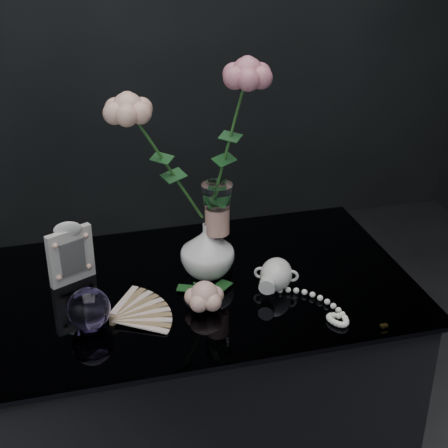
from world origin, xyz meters
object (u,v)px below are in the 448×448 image
object	(u,v)px
vase	(207,250)
paperweight	(89,309)
pearl_jar	(276,273)
wine_glass	(217,230)
loose_rose	(204,296)
picture_frame	(70,252)

from	to	relation	value
vase	paperweight	xyz separation A→B (m)	(-0.28, -0.14, -0.02)
vase	pearl_jar	world-z (taller)	vase
vase	wine_glass	bearing A→B (deg)	-6.69
loose_rose	pearl_jar	bearing A→B (deg)	1.00
paperweight	loose_rose	distance (m)	0.24
vase	picture_frame	world-z (taller)	picture_frame
paperweight	pearl_jar	world-z (taller)	paperweight
paperweight	pearl_jar	size ratio (longest dim) A/B	0.34
vase	pearl_jar	xyz separation A→B (m)	(0.13, -0.09, -0.03)
vase	pearl_jar	distance (m)	0.16
vase	paperweight	distance (m)	0.31
wine_glass	paperweight	size ratio (longest dim) A/B	2.55
paperweight	pearl_jar	distance (m)	0.41
wine_glass	loose_rose	bearing A→B (deg)	-115.17
pearl_jar	vase	bearing A→B (deg)	170.56
paperweight	loose_rose	bearing A→B (deg)	1.58
vase	wine_glass	distance (m)	0.05
vase	wine_glass	size ratio (longest dim) A/B	0.57
loose_rose	pearl_jar	world-z (taller)	pearl_jar
wine_glass	pearl_jar	world-z (taller)	wine_glass
vase	picture_frame	size ratio (longest dim) A/B	0.86
vase	wine_glass	world-z (taller)	wine_glass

